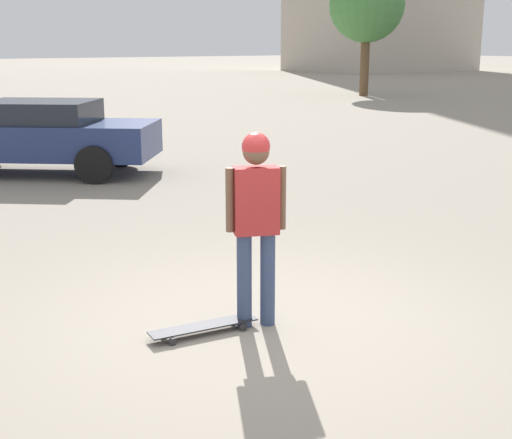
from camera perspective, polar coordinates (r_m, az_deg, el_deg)
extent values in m
plane|color=gray|center=(6.45, 0.00, -8.41)|extent=(220.00, 220.00, 0.00)
cylinder|color=#38476B|center=(6.28, -0.94, -4.90)|extent=(0.13, 0.13, 0.85)
cylinder|color=#38476B|center=(6.32, 0.94, -4.78)|extent=(0.13, 0.13, 0.85)
cube|color=#B22D2D|center=(6.11, 0.00, 1.53)|extent=(0.43, 0.33, 0.58)
cylinder|color=brown|center=(6.06, -2.11, 1.57)|extent=(0.07, 0.07, 0.55)
cylinder|color=brown|center=(6.15, 2.08, 1.75)|extent=(0.07, 0.07, 0.55)
sphere|color=brown|center=(6.03, 0.00, 5.49)|extent=(0.23, 0.23, 0.23)
sphere|color=red|center=(6.02, 0.00, 5.87)|extent=(0.24, 0.24, 0.24)
cube|color=#232328|center=(6.25, -4.21, -8.48)|extent=(0.99, 0.30, 0.01)
cylinder|color=#262628|center=(6.06, -6.69, -9.68)|extent=(0.07, 0.04, 0.07)
cylinder|color=#262628|center=(6.25, -7.43, -8.95)|extent=(0.07, 0.04, 0.07)
cylinder|color=#262628|center=(6.31, -1.02, -8.63)|extent=(0.07, 0.04, 0.07)
cylinder|color=#262628|center=(6.49, -1.90, -7.96)|extent=(0.07, 0.04, 0.07)
cube|color=navy|center=(14.29, -17.26, 6.16)|extent=(4.66, 4.24, 0.65)
cube|color=#1E232D|center=(14.20, -16.98, 8.26)|extent=(2.60, 2.54, 0.40)
cylinder|color=black|center=(13.04, -12.82, 4.30)|extent=(0.66, 0.58, 0.68)
cylinder|color=black|center=(14.73, -10.77, 5.48)|extent=(0.66, 0.58, 0.68)
cylinder|color=brown|center=(34.56, 8.68, 12.21)|extent=(0.42, 0.42, 2.95)
sphere|color=#478442|center=(34.59, 8.85, 16.68)|extent=(3.49, 3.49, 3.49)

